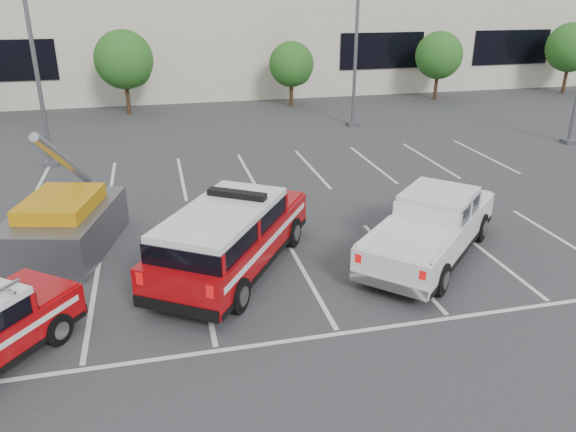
% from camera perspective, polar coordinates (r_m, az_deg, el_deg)
% --- Properties ---
extents(ground, '(120.00, 120.00, 0.00)m').
position_cam_1_polar(ground, '(15.02, 1.76, -5.93)').
color(ground, '#303033').
rests_on(ground, ground).
extents(stall_markings, '(23.00, 15.00, 0.01)m').
position_cam_1_polar(stall_markings, '(18.99, -1.77, 0.35)').
color(stall_markings, silver).
rests_on(stall_markings, ground).
extents(convention_building, '(60.00, 16.99, 13.20)m').
position_cam_1_polar(convention_building, '(44.84, -9.19, 19.02)').
color(convention_building, beige).
rests_on(convention_building, ground).
extents(tree_mid_left, '(3.37, 3.37, 4.85)m').
position_cam_1_polar(tree_mid_left, '(35.07, -16.17, 14.84)').
color(tree_mid_left, '#3F2B19').
rests_on(tree_mid_left, ground).
extents(tree_mid_right, '(2.77, 2.77, 3.99)m').
position_cam_1_polar(tree_mid_right, '(36.15, 0.47, 15.02)').
color(tree_mid_right, '#3F2B19').
rests_on(tree_mid_right, ground).
extents(tree_right, '(3.07, 3.07, 4.42)m').
position_cam_1_polar(tree_right, '(39.70, 15.16, 15.33)').
color(tree_right, '#3F2B19').
rests_on(tree_right, ground).
extents(tree_far_right, '(3.37, 3.37, 4.85)m').
position_cam_1_polar(tree_far_right, '(45.24, 26.84, 14.90)').
color(tree_far_right, '#3F2B19').
rests_on(tree_far_right, ground).
extents(light_pole_left, '(0.90, 0.60, 10.24)m').
position_cam_1_polar(light_pole_left, '(25.23, -24.65, 16.05)').
color(light_pole_left, '#59595E').
rests_on(light_pole_left, ground).
extents(light_pole_mid, '(0.90, 0.60, 10.24)m').
position_cam_1_polar(light_pole_mid, '(30.68, 7.01, 18.59)').
color(light_pole_mid, '#59595E').
rests_on(light_pole_mid, ground).
extents(fire_chief_suv, '(5.09, 6.21, 2.11)m').
position_cam_1_polar(fire_chief_suv, '(14.89, -5.86, -2.62)').
color(fire_chief_suv, '#9A070A').
rests_on(fire_chief_suv, ground).
extents(white_pickup, '(5.61, 5.58, 1.81)m').
position_cam_1_polar(white_pickup, '(16.19, 14.26, -1.65)').
color(white_pickup, silver).
rests_on(white_pickup, ground).
extents(utility_rig, '(4.49, 4.55, 3.68)m').
position_cam_1_polar(utility_rig, '(17.31, -22.29, -1.05)').
color(utility_rig, '#59595E').
rests_on(utility_rig, ground).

